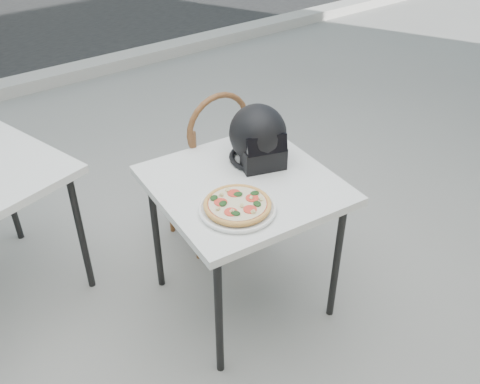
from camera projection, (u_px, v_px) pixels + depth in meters
ground at (184, 255)px, 3.26m from camera, size 80.00×80.00×0.00m
curb at (25, 84)px, 5.22m from camera, size 30.00×0.25×0.12m
cafe_table_main at (244, 194)px, 2.57m from camera, size 0.88×0.88×0.78m
plate at (237, 209)px, 2.33m from camera, size 0.40×0.40×0.02m
pizza at (237, 204)px, 2.32m from camera, size 0.38×0.38×0.04m
helmet at (258, 137)px, 2.61m from camera, size 0.36×0.37×0.29m
cafe_chair_main at (210, 162)px, 3.05m from camera, size 0.40×0.40×1.04m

